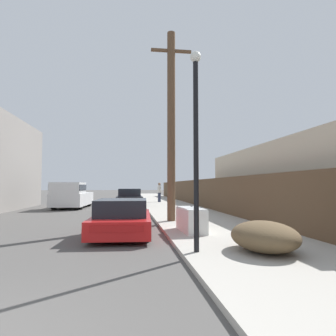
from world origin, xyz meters
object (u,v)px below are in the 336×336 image
at_px(parked_sports_car_red, 122,218).
at_px(street_lamp, 196,134).
at_px(pedestrian, 159,192).
at_px(utility_pole, 171,123).
at_px(pickup_truck, 71,195).
at_px(car_parked_mid, 129,199).
at_px(discarded_fridge, 191,220).
at_px(brush_pile, 264,236).

bearing_deg(parked_sports_car_red, street_lamp, -59.63).
xyz_separation_m(parked_sports_car_red, pedestrian, (3.04, 17.51, 0.50)).
bearing_deg(utility_pole, parked_sports_car_red, -126.95).
bearing_deg(pickup_truck, car_parked_mid, -172.10).
height_order(car_parked_mid, pickup_truck, pickup_truck).
relative_size(discarded_fridge, car_parked_mid, 0.43).
bearing_deg(parked_sports_car_red, pedestrian, 83.05).
bearing_deg(car_parked_mid, street_lamp, -84.91).
bearing_deg(car_parked_mid, brush_pile, -79.57).
bearing_deg(discarded_fridge, parked_sports_car_red, 167.97).
relative_size(pickup_truck, pedestrian, 2.99).
relative_size(parked_sports_car_red, brush_pile, 2.30).
bearing_deg(pickup_truck, utility_pole, 124.65).
distance_m(pickup_truck, pedestrian, 8.71).
height_order(parked_sports_car_red, pickup_truck, pickup_truck).
height_order(car_parked_mid, brush_pile, car_parked_mid).
height_order(discarded_fridge, pickup_truck, pickup_truck).
distance_m(parked_sports_car_red, utility_pole, 5.10).
bearing_deg(street_lamp, pickup_truck, 109.85).
relative_size(pickup_truck, brush_pile, 2.74).
height_order(pickup_truck, street_lamp, street_lamp).
distance_m(parked_sports_car_red, pickup_truck, 12.83).
bearing_deg(pedestrian, brush_pile, -89.31).
height_order(street_lamp, brush_pile, street_lamp).
bearing_deg(parked_sports_car_red, pickup_truck, 110.51).
xyz_separation_m(pickup_truck, pedestrian, (6.92, 5.29, 0.12)).
bearing_deg(brush_pile, street_lamp, 173.25).
xyz_separation_m(street_lamp, pedestrian, (1.30, 20.87, -1.80)).
bearing_deg(brush_pile, discarded_fridge, 108.29).
xyz_separation_m(utility_pole, street_lamp, (-0.29, -6.05, -1.52)).
bearing_deg(pickup_truck, street_lamp, 112.67).
height_order(discarded_fridge, pedestrian, pedestrian).
xyz_separation_m(discarded_fridge, parked_sports_car_red, (-2.25, 0.37, 0.03)).
height_order(utility_pole, brush_pile, utility_pole).
height_order(car_parked_mid, pedestrian, pedestrian).
xyz_separation_m(car_parked_mid, pickup_truck, (-4.15, -0.37, 0.26)).
distance_m(car_parked_mid, brush_pile, 16.41).
distance_m(parked_sports_car_red, brush_pile, 4.83).
distance_m(pickup_truck, street_lamp, 16.67).
height_order(brush_pile, pedestrian, pedestrian).
bearing_deg(parked_sports_car_red, discarded_fridge, -6.33).
height_order(discarded_fridge, car_parked_mid, car_parked_mid).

